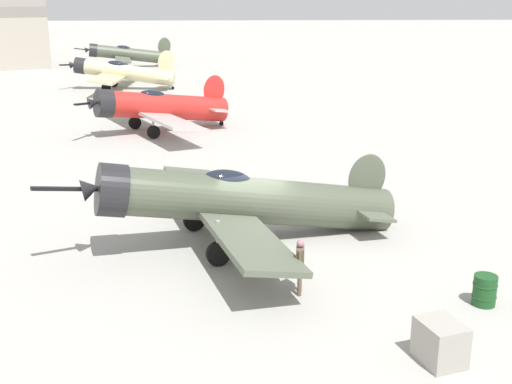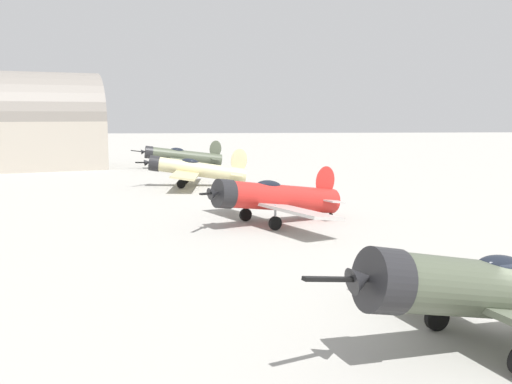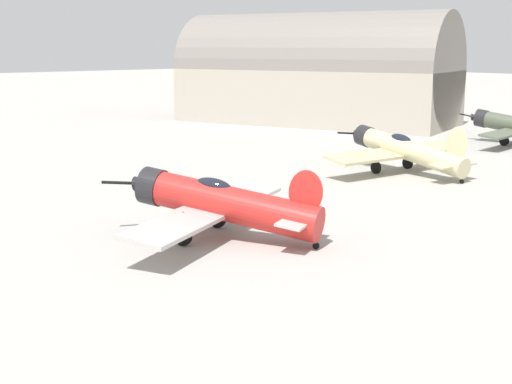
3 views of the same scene
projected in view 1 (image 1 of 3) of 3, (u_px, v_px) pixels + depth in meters
The scene contains 8 objects.
ground_plane at pixel (256, 241), 23.04m from camera, with size 400.00×400.00×0.00m, color #A8A59E.
airplane_foreground at pixel (241, 201), 22.43m from camera, with size 11.38×12.16×3.42m.
airplane_mid_apron at pixel (158, 107), 40.67m from camera, with size 11.75×9.02×3.42m.
airplane_far_line at pixel (121, 72), 59.02m from camera, with size 11.90×10.29×3.59m.
airplane_outer_stand at pixel (127, 54), 77.12m from camera, with size 13.02×11.22×3.47m.
ground_crew_mechanic at pixel (300, 261), 18.69m from camera, with size 0.64×0.29×1.67m.
equipment_crate at pixel (440, 342), 15.31m from camera, with size 1.33×1.18×1.03m.
fuel_drum at pixel (485, 290), 18.18m from camera, with size 0.68×0.68×0.88m.
Camera 1 is at (-21.51, 1.13, 8.35)m, focal length 45.80 mm.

